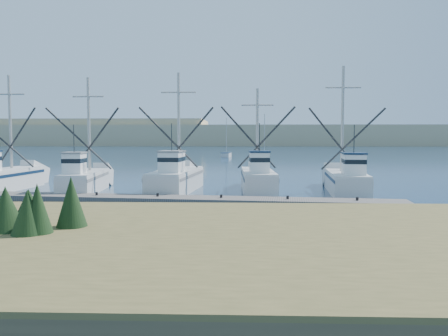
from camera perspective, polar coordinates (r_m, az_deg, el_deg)
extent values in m
plane|color=#0C1C36|center=(21.18, 8.87, -7.07)|extent=(500.00, 500.00, 0.00)
cube|color=#4C422D|center=(12.38, -24.81, -11.59)|extent=(40.00, 10.00, 1.60)
cube|color=#68615D|center=(27.47, -8.67, -4.10)|extent=(29.99, 5.37, 0.40)
cube|color=tan|center=(230.65, 2.56, 4.23)|extent=(360.00, 60.00, 10.00)
cube|color=silver|center=(37.12, -27.00, -1.52)|extent=(2.67, 8.70, 1.53)
cylinder|color=#B7B2A8|center=(38.28, -26.15, 5.34)|extent=(0.22, 0.22, 7.39)
cube|color=silver|center=(33.80, -17.77, -1.84)|extent=(2.87, 7.43, 1.44)
cube|color=white|center=(31.95, -18.95, 0.45)|extent=(1.42, 1.88, 1.50)
cylinder|color=#B7B2A8|center=(34.82, -17.23, 5.40)|extent=(0.22, 0.22, 7.13)
cube|color=silver|center=(32.87, -6.22, -1.76)|extent=(3.31, 8.88, 1.53)
cube|color=white|center=(30.56, -6.84, 0.65)|extent=(1.63, 2.25, 1.50)
cylinder|color=#B7B2A8|center=(34.20, -5.93, 6.05)|extent=(0.22, 0.22, 7.51)
cube|color=silver|center=(32.29, 4.43, -1.85)|extent=(2.39, 8.16, 1.53)
cube|color=white|center=(30.10, 4.62, 0.62)|extent=(1.33, 2.01, 1.50)
cylinder|color=#B7B2A8|center=(33.51, 4.36, 5.01)|extent=(0.22, 0.22, 6.23)
cube|color=silver|center=(33.19, 15.62, -1.93)|extent=(3.30, 8.30, 1.42)
cube|color=white|center=(31.07, 16.57, 0.36)|extent=(1.61, 2.12, 1.50)
cylinder|color=#B7B2A8|center=(34.39, 15.22, 6.13)|extent=(0.22, 0.22, 7.99)
cube|color=silver|center=(75.51, 5.30, 1.25)|extent=(2.16, 5.76, 0.90)
cylinder|color=#B7B2A8|center=(75.73, 5.31, 4.32)|extent=(0.12, 0.12, 7.20)
cube|color=silver|center=(90.69, 0.30, 1.72)|extent=(2.12, 5.14, 0.90)
cylinder|color=#B7B2A8|center=(90.92, 0.31, 4.28)|extent=(0.12, 0.12, 7.20)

